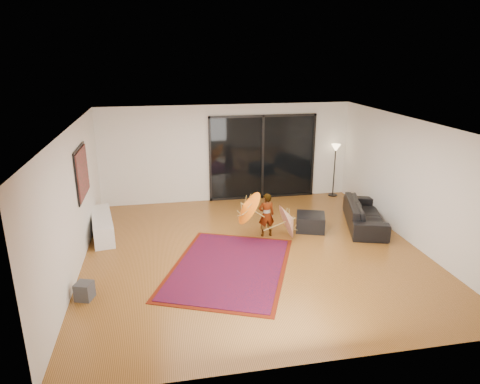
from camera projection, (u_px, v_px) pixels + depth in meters
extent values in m
plane|color=#9B602A|center=(254.00, 252.00, 9.07)|extent=(7.00, 7.00, 0.00)
plane|color=white|center=(256.00, 125.00, 8.24)|extent=(7.00, 7.00, 0.00)
plane|color=silver|center=(228.00, 153.00, 11.93)|extent=(7.00, 0.00, 7.00)
plane|color=silver|center=(316.00, 275.00, 5.39)|extent=(7.00, 0.00, 7.00)
plane|color=silver|center=(74.00, 202.00, 8.04)|extent=(0.00, 7.00, 7.00)
plane|color=silver|center=(412.00, 182.00, 9.28)|extent=(0.00, 7.00, 7.00)
cube|color=black|center=(263.00, 157.00, 12.12)|extent=(3.00, 0.04, 2.40)
cube|color=black|center=(263.00, 116.00, 11.74)|extent=(3.06, 0.06, 0.06)
cube|color=black|center=(262.00, 197.00, 12.46)|extent=(3.06, 0.06, 0.06)
cube|color=black|center=(263.00, 157.00, 12.10)|extent=(0.06, 0.06, 2.40)
cube|color=black|center=(82.00, 173.00, 8.88)|extent=(0.02, 1.28, 1.08)
cube|color=#1C4728|center=(83.00, 173.00, 8.89)|extent=(0.03, 1.18, 0.98)
cube|color=white|center=(102.00, 226.00, 9.84)|extent=(0.69, 1.74, 0.47)
cube|color=#424244|center=(84.00, 291.00, 7.29)|extent=(0.34, 0.34, 0.31)
cube|color=#551407|center=(229.00, 268.00, 8.39)|extent=(3.18, 3.65, 0.01)
cube|color=maroon|center=(229.00, 267.00, 8.39)|extent=(2.97, 3.44, 0.02)
imported|color=black|center=(365.00, 214.00, 10.35)|extent=(1.40, 2.22, 0.61)
cube|color=black|center=(310.00, 222.00, 10.16)|extent=(0.84, 0.84, 0.38)
cylinder|color=black|center=(333.00, 195.00, 12.65)|extent=(0.26, 0.26, 0.03)
cylinder|color=black|center=(334.00, 172.00, 12.44)|extent=(0.03, 0.03, 1.41)
cone|color=#FFD899|center=(336.00, 148.00, 12.21)|extent=(0.26, 0.26, 0.21)
imported|color=#999999|center=(266.00, 215.00, 9.72)|extent=(0.38, 0.25, 1.03)
cone|color=orange|center=(243.00, 208.00, 9.50)|extent=(0.60, 0.82, 0.77)
cylinder|color=#A58C46|center=(243.00, 222.00, 9.61)|extent=(0.43, 0.02, 0.30)
cylinder|color=#A58C46|center=(243.00, 204.00, 9.47)|extent=(0.05, 0.02, 0.05)
cone|color=silver|center=(294.00, 216.00, 9.68)|extent=(0.44, 0.80, 0.81)
cylinder|color=#A58C46|center=(293.00, 231.00, 9.80)|extent=(0.53, 0.02, 0.20)
cylinder|color=#A58C46|center=(294.00, 211.00, 9.65)|extent=(0.06, 0.02, 0.04)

